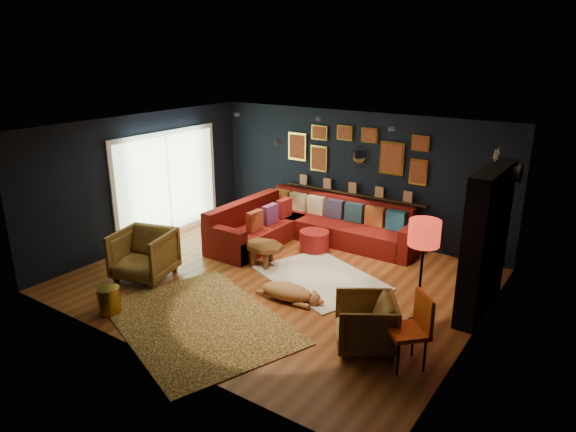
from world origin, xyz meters
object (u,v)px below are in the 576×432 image
Objects in this scene: orange_chair at (414,324)px; floor_lamp at (424,238)px; gold_stool at (109,301)px; dog at (287,289)px; armchair_right at (365,321)px; sectional at (305,227)px; armchair_left at (144,252)px; coffee_table at (264,248)px; pouf at (314,240)px.

floor_lamp reaches higher than orange_chair.
gold_stool is 0.26× the size of floor_lamp.
armchair_right is at bearing -24.46° from dog.
sectional is 2.60m from dog.
armchair_right is (4.11, 0.17, -0.08)m from armchair_left.
coffee_table is 3.04m from armchair_right.
sectional is 5.97× the size of pouf.
armchair_right is (2.76, -2.83, 0.07)m from sectional.
orange_chair is at bearing -13.94° from armchair_left.
armchair_right is at bearing -110.05° from floor_lamp.
armchair_left is 1.31m from gold_stool.
gold_stool is at bearing -118.29° from orange_chair.
armchair_left is at bearing 115.49° from gold_stool.
orange_chair is at bearing -39.90° from sectional.
orange_chair is (4.22, 1.30, 0.36)m from gold_stool.
sectional is 3.65× the size of armchair_left.
orange_chair is (3.42, -2.86, 0.25)m from sectional.
dog is (-1.95, -0.46, -1.12)m from floor_lamp.
dog is (-1.60, 0.51, -0.19)m from armchair_right.
coffee_table is 1.07× the size of armchair_right.
armchair_left is at bearing -133.73° from orange_chair.
pouf is 3.29m from floor_lamp.
sectional is 3.54× the size of orange_chair.
coffee_table reaches higher than pouf.
coffee_table is at bearing -88.01° from sectional.
orange_chair is (4.78, 0.14, 0.10)m from armchair_left.
gold_stool is 2.69m from dog.
sectional is 3.76m from floor_lamp.
armchair_left reaches higher than armchair_right.
coffee_table is at bearing -108.31° from pouf.
floor_lamp is (3.06, -0.41, 0.98)m from coffee_table.
sectional is at bearing 91.99° from coffee_table.
armchair_right reaches higher than gold_stool.
sectional reaches higher than armchair_right.
floor_lamp is at bearing 6.62° from dog.
gold_stool is (-0.80, -4.16, -0.12)m from sectional.
armchair_right is 0.69m from orange_chair.
armchair_left reaches higher than pouf.
gold_stool is at bearing -149.57° from floor_lamp.
orange_chair is 0.61× the size of floor_lamp.
armchair_left is (-1.41, -1.55, 0.12)m from coffee_table.
floor_lamp is at bearing 127.55° from armchair_right.
sectional reaches higher than pouf.
coffee_table is 2.03× the size of gold_stool.
pouf is at bearing -169.65° from armchair_right.
orange_chair is at bearing 54.98° from armchair_right.
armchair_right is 0.67× the size of dog.
armchair_left is 4.12m from armchair_right.
pouf is (0.43, -0.31, -0.11)m from sectional.
armchair_right is 1.69m from dog.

